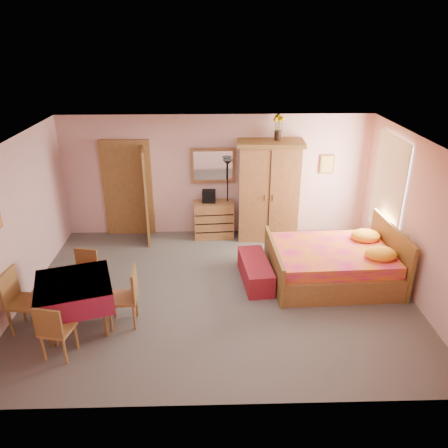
{
  "coord_description": "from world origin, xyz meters",
  "views": [
    {
      "loc": [
        -0.09,
        -6.43,
        4.14
      ],
      "look_at": [
        0.1,
        0.3,
        1.15
      ],
      "focal_mm": 35.0,
      "sensor_mm": 36.0,
      "label": 1
    }
  ],
  "objects_px": {
    "sunflower_vase": "(278,127)",
    "wardrobe": "(269,191)",
    "chair_south": "(58,329)",
    "bed": "(332,254)",
    "floor_lamp": "(227,199)",
    "wall_mirror": "(213,165)",
    "chair_west": "(25,301)",
    "dining_table": "(76,304)",
    "chair_east": "(123,297)",
    "chest_of_drawers": "(214,220)",
    "stereo": "(209,196)",
    "chair_north": "(83,277)",
    "bench": "(255,271)"
  },
  "relations": [
    {
      "from": "sunflower_vase",
      "to": "wardrobe",
      "type": "bearing_deg",
      "value": -151.47
    },
    {
      "from": "sunflower_vase",
      "to": "chair_south",
      "type": "xyz_separation_m",
      "value": [
        -3.45,
        -3.78,
        -1.95
      ]
    },
    {
      "from": "bed",
      "to": "floor_lamp",
      "type": "bearing_deg",
      "value": 130.4
    },
    {
      "from": "chair_south",
      "to": "wall_mirror",
      "type": "bearing_deg",
      "value": 73.44
    },
    {
      "from": "chair_west",
      "to": "dining_table",
      "type": "bearing_deg",
      "value": 101.9
    },
    {
      "from": "bed",
      "to": "chair_east",
      "type": "xyz_separation_m",
      "value": [
        -3.49,
        -1.2,
        -0.04
      ]
    },
    {
      "from": "chair_south",
      "to": "chair_east",
      "type": "xyz_separation_m",
      "value": [
        0.76,
        0.69,
        0.04
      ]
    },
    {
      "from": "floor_lamp",
      "to": "chair_west",
      "type": "height_order",
      "value": "floor_lamp"
    },
    {
      "from": "chest_of_drawers",
      "to": "dining_table",
      "type": "relative_size",
      "value": 0.79
    },
    {
      "from": "floor_lamp",
      "to": "bed",
      "type": "bearing_deg",
      "value": -47.27
    },
    {
      "from": "stereo",
      "to": "chair_north",
      "type": "relative_size",
      "value": 0.32
    },
    {
      "from": "bench",
      "to": "chair_east",
      "type": "height_order",
      "value": "chair_east"
    },
    {
      "from": "bench",
      "to": "wardrobe",
      "type": "bearing_deg",
      "value": 76.94
    },
    {
      "from": "chest_of_drawers",
      "to": "bed",
      "type": "relative_size",
      "value": 0.38
    },
    {
      "from": "chest_of_drawers",
      "to": "chair_south",
      "type": "relative_size",
      "value": 0.98
    },
    {
      "from": "wardrobe",
      "to": "chair_east",
      "type": "distance_m",
      "value": 4.0
    },
    {
      "from": "bench",
      "to": "chair_north",
      "type": "relative_size",
      "value": 1.41
    },
    {
      "from": "dining_table",
      "to": "floor_lamp",
      "type": "bearing_deg",
      "value": 53.18
    },
    {
      "from": "chest_of_drawers",
      "to": "bench",
      "type": "bearing_deg",
      "value": -72.88
    },
    {
      "from": "chair_north",
      "to": "chair_west",
      "type": "relative_size",
      "value": 0.87
    },
    {
      "from": "sunflower_vase",
      "to": "chair_north",
      "type": "bearing_deg",
      "value": -144.88
    },
    {
      "from": "chair_north",
      "to": "bench",
      "type": "bearing_deg",
      "value": -157.39
    },
    {
      "from": "floor_lamp",
      "to": "wardrobe",
      "type": "bearing_deg",
      "value": -8.39
    },
    {
      "from": "wall_mirror",
      "to": "wardrobe",
      "type": "height_order",
      "value": "wardrobe"
    },
    {
      "from": "chair_north",
      "to": "sunflower_vase",
      "type": "bearing_deg",
      "value": -132.45
    },
    {
      "from": "bed",
      "to": "chair_west",
      "type": "bearing_deg",
      "value": -167.32
    },
    {
      "from": "wardrobe",
      "to": "sunflower_vase",
      "type": "relative_size",
      "value": 4.14
    },
    {
      "from": "dining_table",
      "to": "chair_north",
      "type": "xyz_separation_m",
      "value": [
        -0.07,
        0.71,
        0.05
      ]
    },
    {
      "from": "wall_mirror",
      "to": "wardrobe",
      "type": "bearing_deg",
      "value": -14.35
    },
    {
      "from": "sunflower_vase",
      "to": "bench",
      "type": "height_order",
      "value": "sunflower_vase"
    },
    {
      "from": "wardrobe",
      "to": "bench",
      "type": "relative_size",
      "value": 1.73
    },
    {
      "from": "bench",
      "to": "chair_south",
      "type": "relative_size",
      "value": 1.43
    },
    {
      "from": "bench",
      "to": "floor_lamp",
      "type": "bearing_deg",
      "value": 102.39
    },
    {
      "from": "stereo",
      "to": "dining_table",
      "type": "height_order",
      "value": "stereo"
    },
    {
      "from": "bench",
      "to": "chair_west",
      "type": "relative_size",
      "value": 1.24
    },
    {
      "from": "stereo",
      "to": "dining_table",
      "type": "relative_size",
      "value": 0.26
    },
    {
      "from": "floor_lamp",
      "to": "bench",
      "type": "height_order",
      "value": "floor_lamp"
    },
    {
      "from": "wardrobe",
      "to": "chair_north",
      "type": "height_order",
      "value": "wardrobe"
    },
    {
      "from": "wardrobe",
      "to": "dining_table",
      "type": "xyz_separation_m",
      "value": [
        -3.24,
        -3.06,
        -0.67
      ]
    },
    {
      "from": "floor_lamp",
      "to": "chair_east",
      "type": "bearing_deg",
      "value": -118.28
    },
    {
      "from": "bed",
      "to": "wardrobe",
      "type": "bearing_deg",
      "value": 114.99
    },
    {
      "from": "dining_table",
      "to": "chair_north",
      "type": "height_order",
      "value": "chair_north"
    },
    {
      "from": "floor_lamp",
      "to": "sunflower_vase",
      "type": "distance_m",
      "value": 1.83
    },
    {
      "from": "floor_lamp",
      "to": "chair_north",
      "type": "height_order",
      "value": "floor_lamp"
    },
    {
      "from": "chest_of_drawers",
      "to": "wardrobe",
      "type": "relative_size",
      "value": 0.4
    },
    {
      "from": "wardrobe",
      "to": "chair_south",
      "type": "relative_size",
      "value": 2.47
    },
    {
      "from": "bed",
      "to": "sunflower_vase",
      "type": "bearing_deg",
      "value": 110.31
    },
    {
      "from": "chair_south",
      "to": "wardrobe",
      "type": "bearing_deg",
      "value": 60.11
    },
    {
      "from": "floor_lamp",
      "to": "bench",
      "type": "xyz_separation_m",
      "value": [
        0.43,
        -1.96,
        -0.65
      ]
    },
    {
      "from": "wardrobe",
      "to": "sunflower_vase",
      "type": "height_order",
      "value": "sunflower_vase"
    }
  ]
}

